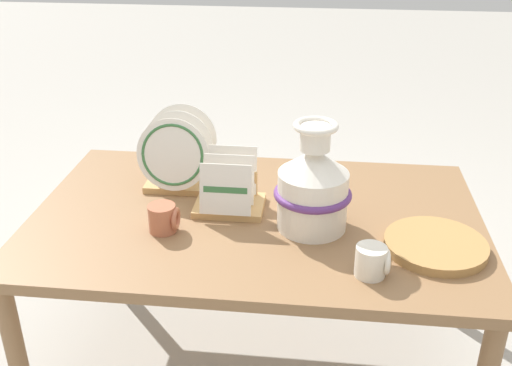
% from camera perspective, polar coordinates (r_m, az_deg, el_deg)
% --- Properties ---
extents(ground_plane, '(14.00, 14.00, 0.00)m').
position_cam_1_polar(ground_plane, '(2.24, 0.00, -16.35)').
color(ground_plane, '#B2ADA3').
extents(display_table, '(1.41, 0.88, 0.59)m').
position_cam_1_polar(display_table, '(1.92, 0.00, -4.52)').
color(display_table, olive).
rests_on(display_table, ground_plane).
extents(ceramic_vase, '(0.23, 0.23, 0.33)m').
position_cam_1_polar(ceramic_vase, '(1.76, 5.45, -0.29)').
color(ceramic_vase, white).
rests_on(ceramic_vase, display_table).
extents(dish_rack_round_plates, '(0.24, 0.20, 0.26)m').
position_cam_1_polar(dish_rack_round_plates, '(2.03, -7.48, 2.21)').
color(dish_rack_round_plates, tan).
rests_on(dish_rack_round_plates, display_table).
extents(dish_rack_square_plates, '(0.22, 0.18, 0.18)m').
position_cam_1_polar(dish_rack_square_plates, '(1.90, -2.55, -1.15)').
color(dish_rack_square_plates, tan).
rests_on(dish_rack_square_plates, display_table).
extents(wicker_charger_stack, '(0.29, 0.29, 0.03)m').
position_cam_1_polar(wicker_charger_stack, '(1.78, 16.72, -5.69)').
color(wicker_charger_stack, '#AD7F47').
rests_on(wicker_charger_stack, display_table).
extents(mug_terracotta_glaze, '(0.09, 0.08, 0.08)m').
position_cam_1_polar(mug_terracotta_glaze, '(1.80, -8.78, -3.34)').
color(mug_terracotta_glaze, '#B76647').
rests_on(mug_terracotta_glaze, display_table).
extents(mug_cream_glaze, '(0.09, 0.08, 0.08)m').
position_cam_1_polar(mug_cream_glaze, '(1.61, 11.02, -7.32)').
color(mug_cream_glaze, silver).
rests_on(mug_cream_glaze, display_table).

